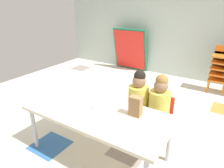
# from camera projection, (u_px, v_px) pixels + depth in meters

# --- Properties ---
(ground_plane) EXTENTS (6.07, 5.21, 0.02)m
(ground_plane) POSITION_uv_depth(u_px,v_px,m) (117.00, 124.00, 3.11)
(ground_plane) COLOR silver
(back_wall) EXTENTS (6.07, 0.10, 2.43)m
(back_wall) POSITION_uv_depth(u_px,v_px,m) (176.00, 25.00, 4.68)
(back_wall) COLOR #B2C1B7
(back_wall) RESTS_ON ground_plane
(craft_table) EXTENTS (1.64, 0.77, 0.58)m
(craft_table) POSITION_uv_depth(u_px,v_px,m) (98.00, 115.00, 2.30)
(craft_table) COLOR beige
(craft_table) RESTS_ON ground_plane
(seated_child_near_camera) EXTENTS (0.32, 0.32, 0.92)m
(seated_child_near_camera) POSITION_uv_depth(u_px,v_px,m) (138.00, 97.00, 2.67)
(seated_child_near_camera) COLOR red
(seated_child_near_camera) RESTS_ON ground_plane
(seated_child_middle_seat) EXTENTS (0.34, 0.34, 0.92)m
(seated_child_middle_seat) POSITION_uv_depth(u_px,v_px,m) (160.00, 103.00, 2.52)
(seated_child_middle_seat) COLOR red
(seated_child_middle_seat) RESTS_ON ground_plane
(kid_chair_orange_stack) EXTENTS (0.32, 0.30, 0.92)m
(kid_chair_orange_stack) POSITION_uv_depth(u_px,v_px,m) (220.00, 67.00, 4.01)
(kid_chair_orange_stack) COLOR orange
(kid_chair_orange_stack) RESTS_ON ground_plane
(folded_activity_table) EXTENTS (0.90, 0.29, 1.09)m
(folded_activity_table) POSITION_uv_depth(u_px,v_px,m) (130.00, 50.00, 5.32)
(folded_activity_table) COLOR #19724C
(folded_activity_table) RESTS_ON ground_plane
(paper_bag_brown) EXTENTS (0.13, 0.09, 0.22)m
(paper_bag_brown) POSITION_uv_depth(u_px,v_px,m) (136.00, 106.00, 2.16)
(paper_bag_brown) COLOR #9E754C
(paper_bag_brown) RESTS_ON craft_table
(paper_plate_near_edge) EXTENTS (0.18, 0.18, 0.01)m
(paper_plate_near_edge) POSITION_uv_depth(u_px,v_px,m) (94.00, 107.00, 2.36)
(paper_plate_near_edge) COLOR white
(paper_plate_near_edge) RESTS_ON craft_table
(donut_powdered_on_plate) EXTENTS (0.10, 0.10, 0.03)m
(donut_powdered_on_plate) POSITION_uv_depth(u_px,v_px,m) (94.00, 106.00, 2.35)
(donut_powdered_on_plate) COLOR white
(donut_powdered_on_plate) RESTS_ON craft_table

